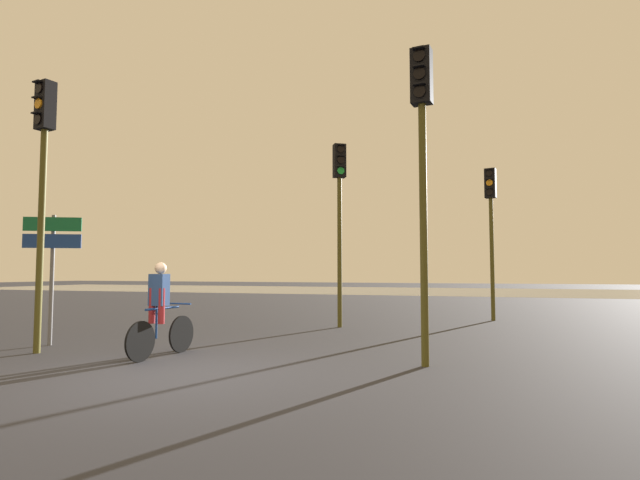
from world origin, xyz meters
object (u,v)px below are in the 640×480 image
traffic_light_near_left (43,164)px  cyclist (160,309)px  traffic_light_near_right (422,145)px  traffic_light_far_right (491,215)px  direction_sign_post (52,255)px  traffic_light_center (340,200)px

traffic_light_near_left → cyclist: (2.37, 0.30, -2.61)m
cyclist → traffic_light_near_right: bearing=11.9°
traffic_light_far_right → direction_sign_post: traffic_light_far_right is taller
traffic_light_far_right → cyclist: bearing=69.7°
traffic_light_near_left → traffic_light_center: size_ratio=1.02×
direction_sign_post → traffic_light_center: bearing=-159.6°
traffic_light_near_left → direction_sign_post: size_ratio=1.91×
direction_sign_post → traffic_light_far_right: bearing=-163.1°
traffic_light_far_right → traffic_light_center: traffic_light_center is taller
direction_sign_post → traffic_light_near_right: bearing=154.0°
traffic_light_near_right → cyclist: 5.16m
traffic_light_near_right → direction_sign_post: size_ratio=1.93×
traffic_light_near_left → traffic_light_center: 7.00m
traffic_light_far_right → cyclist: 10.48m
traffic_light_near_right → cyclist: (-4.39, -0.61, -2.64)m
traffic_light_near_left → traffic_light_far_right: (7.89, 8.88, -0.24)m
traffic_light_near_left → traffic_light_far_right: traffic_light_near_left is taller
traffic_light_center → traffic_light_near_right: 5.55m
traffic_light_near_left → cyclist: 3.54m
cyclist → traffic_light_far_right: bearing=61.3°
direction_sign_post → cyclist: bearing=143.5°
traffic_light_near_right → direction_sign_post: 7.51m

